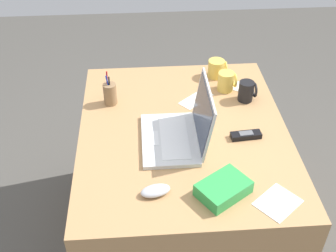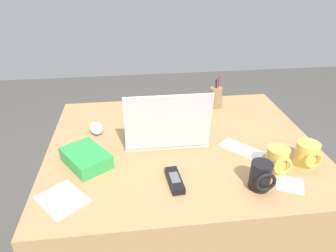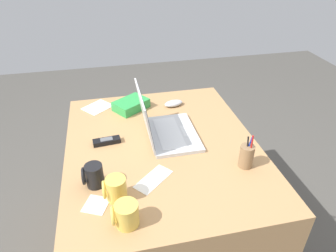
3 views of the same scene
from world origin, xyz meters
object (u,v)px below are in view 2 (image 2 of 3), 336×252
(laptop, at_px, (166,130))
(coffee_mug_white, at_px, (261,176))
(cordless_phone, at_px, (175,180))
(coffee_mug_spare, at_px, (307,154))
(computer_mouse, at_px, (96,128))
(pen_holder, at_px, (216,97))
(snack_bag, at_px, (86,158))
(coffee_mug_tall, at_px, (277,160))

(laptop, xyz_separation_m, coffee_mug_white, (-0.28, 0.35, -0.00))
(cordless_phone, bearing_deg, laptop, -90.35)
(coffee_mug_spare, distance_m, cordless_phone, 0.52)
(computer_mouse, height_order, coffee_mug_spare, coffee_mug_spare)
(pen_holder, distance_m, snack_bag, 0.77)
(cordless_phone, relative_size, pen_holder, 0.80)
(cordless_phone, bearing_deg, coffee_mug_tall, -177.09)
(laptop, xyz_separation_m, coffee_mug_spare, (-0.51, 0.24, -0.01))
(coffee_mug_white, bearing_deg, snack_bag, -19.93)
(coffee_mug_spare, bearing_deg, cordless_phone, 5.21)
(snack_bag, bearing_deg, coffee_mug_tall, 168.88)
(coffee_mug_tall, bearing_deg, snack_bag, -11.12)
(coffee_mug_tall, xyz_separation_m, cordless_phone, (0.38, 0.02, -0.04))
(coffee_mug_white, bearing_deg, pen_holder, -91.67)
(coffee_mug_white, relative_size, pen_holder, 0.59)
(cordless_phone, height_order, pen_holder, pen_holder)
(snack_bag, bearing_deg, cordless_phone, 153.87)
(computer_mouse, distance_m, coffee_mug_spare, 0.89)
(laptop, xyz_separation_m, pen_holder, (-0.30, -0.31, 0.00))
(laptop, bearing_deg, cordless_phone, 89.65)
(coffee_mug_white, xyz_separation_m, coffee_mug_spare, (-0.23, -0.11, -0.00))
(coffee_mug_tall, relative_size, pen_holder, 0.58)
(cordless_phone, bearing_deg, computer_mouse, -53.61)
(laptop, distance_m, cordless_phone, 0.29)
(coffee_mug_white, xyz_separation_m, pen_holder, (-0.02, -0.66, 0.00))
(coffee_mug_tall, bearing_deg, coffee_mug_white, 40.73)
(coffee_mug_spare, relative_size, pen_holder, 0.57)
(coffee_mug_spare, distance_m, pen_holder, 0.59)
(coffee_mug_tall, distance_m, pen_holder, 0.58)
(computer_mouse, xyz_separation_m, snack_bag, (0.02, 0.25, 0.01))
(laptop, relative_size, cordless_phone, 2.55)
(computer_mouse, height_order, pen_holder, pen_holder)
(coffee_mug_tall, distance_m, snack_bag, 0.72)
(computer_mouse, xyz_separation_m, pen_holder, (-0.61, -0.19, 0.04))
(computer_mouse, distance_m, pen_holder, 0.64)
(coffee_mug_tall, height_order, cordless_phone, coffee_mug_tall)
(snack_bag, bearing_deg, computer_mouse, -94.00)
(coffee_mug_tall, height_order, coffee_mug_spare, coffee_mug_tall)
(laptop, relative_size, coffee_mug_white, 3.48)
(computer_mouse, height_order, coffee_mug_white, coffee_mug_white)
(laptop, bearing_deg, coffee_mug_white, 129.06)
(coffee_mug_white, bearing_deg, laptop, -50.94)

